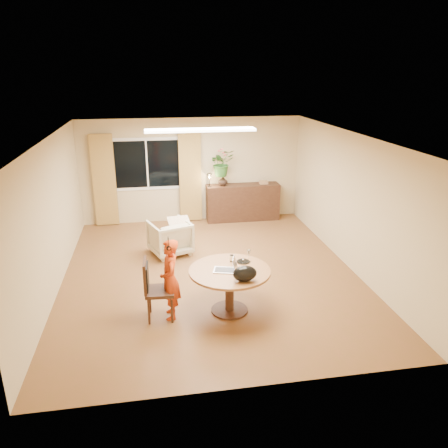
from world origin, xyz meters
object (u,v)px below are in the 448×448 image
at_px(child, 170,279).
at_px(armchair, 170,237).
at_px(dining_chair, 160,289).
at_px(sideboard, 243,202).
at_px(dining_table, 230,279).

distance_m(child, armchair, 2.54).
relative_size(dining_chair, sideboard, 0.53).
height_order(child, armchair, child).
height_order(dining_chair, armchair, dining_chair).
xyz_separation_m(dining_table, armchair, (-0.82, 2.52, -0.21)).
height_order(armchair, sideboard, sideboard).
distance_m(dining_chair, child, 0.23).
distance_m(dining_chair, armchair, 2.55).
bearing_deg(child, dining_table, 88.21).
distance_m(child, sideboard, 4.91).
distance_m(dining_table, sideboard, 4.59).
distance_m(armchair, sideboard, 2.76).
relative_size(dining_chair, child, 0.76).
height_order(dining_table, sideboard, sideboard).
height_order(dining_table, child, child).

